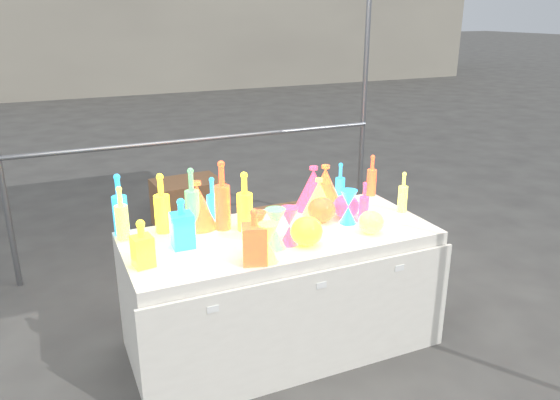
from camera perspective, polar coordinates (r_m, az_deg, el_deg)
name	(u,v)px	position (r m, az deg, el deg)	size (l,w,h in m)	color
ground	(280,342)	(3.55, 0.00, -14.62)	(80.00, 80.00, 0.00)	#5C5A55
display_table	(281,290)	(3.35, 0.07, -9.39)	(1.84, 0.83, 0.75)	white
cardboard_box_closed	(188,203)	(5.30, -9.58, -0.32)	(0.62, 0.45, 0.45)	#9D6C47
cardboard_box_flat	(293,213)	(5.52, 1.32, -1.42)	(0.71, 0.51, 0.06)	#9D6C47
bottle_0	(162,203)	(3.21, -12.26, -0.31)	(0.09, 0.09, 0.36)	#E15215
bottle_1	(120,204)	(3.24, -16.41, -0.45)	(0.09, 0.09, 0.36)	#188821
bottle_2	(222,195)	(3.19, -6.06, 0.48)	(0.09, 0.09, 0.42)	orange
bottle_3	(223,196)	(3.37, -6.03, 0.37)	(0.07, 0.07, 0.29)	#2135C2
bottle_4	(121,213)	(3.18, -16.25, -1.30)	(0.07, 0.07, 0.31)	#136976
bottle_5	(192,199)	(3.20, -9.18, 0.05)	(0.08, 0.08, 0.38)	#AE228F
bottle_6	(245,201)	(3.17, -3.72, -0.13)	(0.09, 0.09, 0.36)	#E15215
bottle_7	(213,202)	(3.26, -7.06, -0.18)	(0.07, 0.07, 0.31)	#188821
decanter_0	(142,243)	(2.82, -14.21, -4.40)	(0.10, 0.10, 0.25)	#E15215
decanter_1	(254,236)	(2.77, -2.71, -3.76)	(0.13, 0.13, 0.29)	orange
decanter_2	(182,223)	(3.00, -10.21, -2.36)	(0.12, 0.12, 0.28)	#188821
hourglass_0	(258,229)	(2.99, -2.31, -3.05)	(0.10, 0.10, 0.20)	orange
hourglass_1	(289,226)	(3.00, 0.98, -2.74)	(0.11, 0.11, 0.21)	#2135C2
hourglass_2	(268,243)	(2.79, -1.22, -4.51)	(0.10, 0.10, 0.21)	#136976
hourglass_3	(275,229)	(2.95, -0.48, -3.03)	(0.11, 0.11, 0.23)	#AE228F
hourglass_5	(348,207)	(3.32, 7.15, -0.71)	(0.11, 0.11, 0.21)	#188821
globe_0	(307,233)	(3.01, 2.81, -3.43)	(0.18, 0.18, 0.14)	#E15215
globe_1	(371,223)	(3.21, 9.50, -2.43)	(0.15, 0.15, 0.12)	#136976
globe_2	(322,211)	(3.34, 4.36, -1.16)	(0.17, 0.17, 0.14)	orange
globe_3	(346,207)	(3.42, 6.91, -0.78)	(0.16, 0.16, 0.13)	#2135C2
lampshade_0	(198,204)	(3.26, -8.61, -0.45)	(0.24, 0.24, 0.28)	yellow
lampshade_1	(325,186)	(3.57, 4.74, 1.45)	(0.24, 0.24, 0.28)	yellow
lampshade_2	(313,188)	(3.53, 3.50, 1.29)	(0.24, 0.24, 0.29)	#2135C2
lampshade_3	(319,197)	(3.44, 4.07, 0.36)	(0.20, 0.20, 0.24)	#136976
bottle_8	(340,184)	(3.63, 6.30, 1.70)	(0.06, 0.06, 0.29)	#188821
bottle_9	(372,175)	(3.84, 9.57, 2.56)	(0.06, 0.06, 0.29)	orange
bottle_10	(364,203)	(3.33, 8.78, -0.26)	(0.06, 0.06, 0.26)	#2135C2
bottle_11	(403,192)	(3.56, 12.74, 0.83)	(0.06, 0.06, 0.27)	#136976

